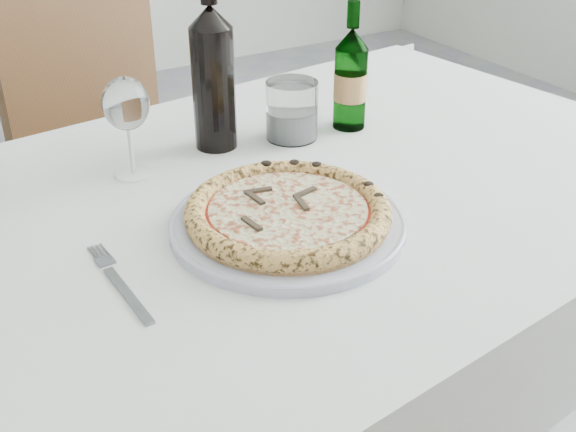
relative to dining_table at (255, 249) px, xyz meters
name	(u,v)px	position (x,y,z in m)	size (l,w,h in m)	color
dining_table	(255,249)	(0.00, 0.00, 0.00)	(1.56, 1.04, 0.76)	brown
chair_far	(115,149)	(0.02, 0.77, -0.14)	(0.53, 0.53, 0.93)	brown
plate	(288,223)	(0.00, -0.10, 0.10)	(0.32, 0.32, 0.02)	silver
pizza	(288,212)	(0.00, -0.10, 0.11)	(0.28, 0.28, 0.03)	#C07B47
fork	(120,284)	(-0.24, -0.11, 0.09)	(0.02, 0.19, 0.00)	slate
wine_glass	(126,106)	(-0.12, 0.17, 0.20)	(0.07, 0.07, 0.16)	white
tumbler	(292,114)	(0.17, 0.17, 0.13)	(0.09, 0.09, 0.10)	silver
beer_bottle	(351,79)	(0.28, 0.16, 0.18)	(0.06, 0.06, 0.22)	#2B6C2C
wine_bottle	(213,76)	(0.04, 0.20, 0.21)	(0.07, 0.07, 0.29)	black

